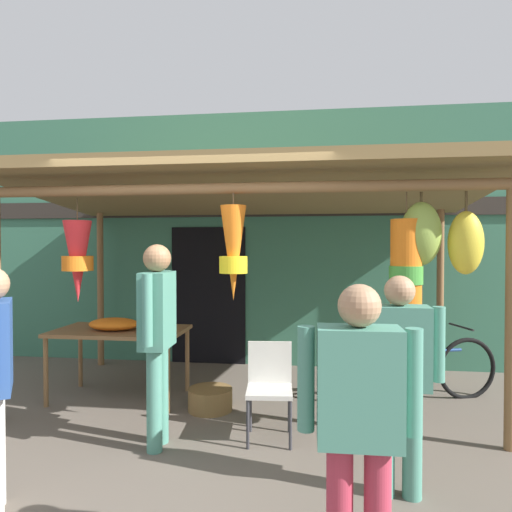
% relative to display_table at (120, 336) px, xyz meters
% --- Properties ---
extents(ground_plane, '(30.00, 30.00, 0.00)m').
position_rel_display_table_xyz_m(ground_plane, '(1.08, -0.62, -0.71)').
color(ground_plane, '#60564C').
extents(shop_facade, '(10.66, 0.29, 3.66)m').
position_rel_display_table_xyz_m(shop_facade, '(1.07, 1.78, 1.12)').
color(shop_facade, '#387056').
rests_on(shop_facade, ground_plane).
extents(market_stall_canopy, '(5.21, 2.65, 2.55)m').
position_rel_display_table_xyz_m(market_stall_canopy, '(1.54, 0.13, 1.50)').
color(market_stall_canopy, brown).
rests_on(market_stall_canopy, ground_plane).
extents(display_table, '(1.45, 0.82, 0.78)m').
position_rel_display_table_xyz_m(display_table, '(0.00, 0.00, 0.00)').
color(display_table, brown).
rests_on(display_table, ground_plane).
extents(flower_heap_on_table, '(0.56, 0.39, 0.13)m').
position_rel_display_table_xyz_m(flower_heap_on_table, '(-0.04, -0.06, 0.14)').
color(flower_heap_on_table, orange).
rests_on(flower_heap_on_table, display_table).
extents(folding_chair, '(0.43, 0.43, 0.84)m').
position_rel_display_table_xyz_m(folding_chair, '(1.78, -0.80, -0.21)').
color(folding_chair, beige).
rests_on(folding_chair, ground_plane).
extents(wicker_basket_by_table, '(0.46, 0.46, 0.23)m').
position_rel_display_table_xyz_m(wicker_basket_by_table, '(1.09, -0.22, -0.60)').
color(wicker_basket_by_table, brown).
rests_on(wicker_basket_by_table, ground_plane).
extents(parked_bicycle, '(1.69, 0.62, 0.92)m').
position_rel_display_table_xyz_m(parked_bicycle, '(3.39, 0.38, -0.36)').
color(parked_bicycle, black).
rests_on(parked_bicycle, ground_plane).
extents(vendor_in_orange, '(0.59, 0.23, 1.52)m').
position_rel_display_table_xyz_m(vendor_in_orange, '(2.75, -1.66, 0.18)').
color(vendor_in_orange, '#4C8E7A').
rests_on(vendor_in_orange, ground_plane).
extents(shopper_by_bananas, '(0.59, 0.23, 1.54)m').
position_rel_display_table_xyz_m(shopper_by_bananas, '(2.39, -2.61, 0.19)').
color(shopper_by_bananas, '#B23347').
rests_on(shopper_by_bananas, ground_plane).
extents(passerby_at_right, '(0.24, 0.59, 1.74)m').
position_rel_display_table_xyz_m(passerby_at_right, '(0.85, -1.13, 0.32)').
color(passerby_at_right, '#4C8E7A').
rests_on(passerby_at_right, ground_plane).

